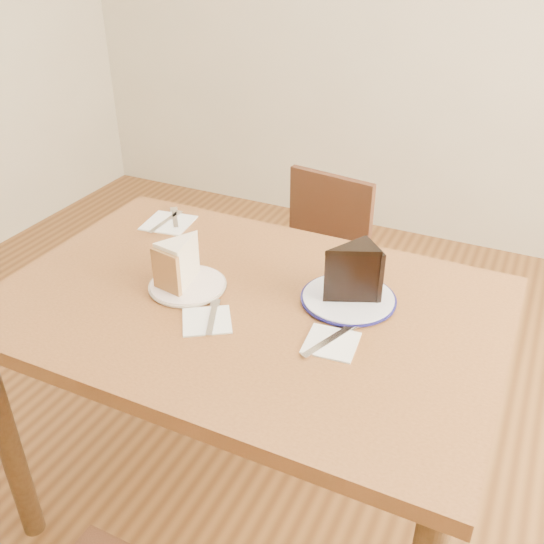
{
  "coord_description": "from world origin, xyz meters",
  "views": [
    {
      "loc": [
        0.58,
        -1.06,
        1.56
      ],
      "look_at": [
        0.03,
        0.07,
        0.8
      ],
      "focal_mm": 40.0,
      "sensor_mm": 36.0,
      "label": 1
    }
  ],
  "objects_px": {
    "chair_far": "(311,275)",
    "carrot_cake": "(184,262)",
    "plate_cream": "(188,285)",
    "table": "(247,334)",
    "chocolate_cake": "(348,275)",
    "plate_navy": "(348,299)"
  },
  "relations": [
    {
      "from": "chair_far",
      "to": "carrot_cake",
      "type": "distance_m",
      "value": 0.78
    },
    {
      "from": "plate_cream",
      "to": "carrot_cake",
      "type": "xyz_separation_m",
      "value": [
        -0.01,
        0.01,
        0.06
      ]
    },
    {
      "from": "table",
      "to": "chair_far",
      "type": "height_order",
      "value": "chair_far"
    },
    {
      "from": "table",
      "to": "plate_cream",
      "type": "relative_size",
      "value": 6.53
    },
    {
      "from": "table",
      "to": "carrot_cake",
      "type": "height_order",
      "value": "carrot_cake"
    },
    {
      "from": "chair_far",
      "to": "plate_cream",
      "type": "xyz_separation_m",
      "value": [
        -0.06,
        -0.68,
        0.33
      ]
    },
    {
      "from": "chair_far",
      "to": "chocolate_cake",
      "type": "distance_m",
      "value": 0.77
    },
    {
      "from": "chair_far",
      "to": "plate_navy",
      "type": "distance_m",
      "value": 0.73
    },
    {
      "from": "chair_far",
      "to": "chocolate_cake",
      "type": "bearing_deg",
      "value": 127.15
    },
    {
      "from": "carrot_cake",
      "to": "chocolate_cake",
      "type": "xyz_separation_m",
      "value": [
        0.39,
        0.1,
        0.01
      ]
    },
    {
      "from": "table",
      "to": "plate_navy",
      "type": "height_order",
      "value": "plate_navy"
    },
    {
      "from": "table",
      "to": "carrot_cake",
      "type": "xyz_separation_m",
      "value": [
        -0.17,
        0.0,
        0.16
      ]
    },
    {
      "from": "chair_far",
      "to": "plate_cream",
      "type": "relative_size",
      "value": 4.19
    },
    {
      "from": "plate_cream",
      "to": "chair_far",
      "type": "bearing_deg",
      "value": 84.89
    },
    {
      "from": "table",
      "to": "chair_far",
      "type": "distance_m",
      "value": 0.72
    },
    {
      "from": "table",
      "to": "chocolate_cake",
      "type": "bearing_deg",
      "value": 24.68
    },
    {
      "from": "chair_far",
      "to": "table",
      "type": "bearing_deg",
      "value": 106.7
    },
    {
      "from": "table",
      "to": "chocolate_cake",
      "type": "distance_m",
      "value": 0.29
    },
    {
      "from": "plate_navy",
      "to": "chocolate_cake",
      "type": "bearing_deg",
      "value": -125.85
    },
    {
      "from": "chair_far",
      "to": "plate_cream",
      "type": "distance_m",
      "value": 0.76
    },
    {
      "from": "plate_cream",
      "to": "plate_navy",
      "type": "bearing_deg",
      "value": 16.87
    },
    {
      "from": "plate_navy",
      "to": "chocolate_cake",
      "type": "relative_size",
      "value": 1.75
    }
  ]
}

